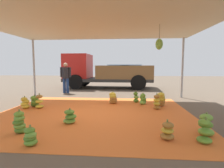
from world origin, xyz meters
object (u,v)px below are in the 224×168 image
banana_bunch_1 (157,103)px  banana_bunch_9 (19,123)px  banana_bunch_4 (167,131)px  banana_bunch_13 (39,102)px  banana_bunch_2 (25,103)px  banana_bunch_7 (30,137)px  banana_bunch_5 (206,125)px  worker_0 (66,75)px  banana_bunch_10 (136,98)px  banana_bunch_11 (70,117)px  cargo_truck_main (104,72)px  banana_bunch_8 (161,100)px  banana_bunch_12 (35,101)px  banana_bunch_6 (113,98)px  banana_bunch_0 (143,99)px  banana_bunch_3 (205,132)px

banana_bunch_1 → banana_bunch_9: (-3.56, -2.58, -0.00)m
banana_bunch_4 → banana_bunch_13: (-4.09, 2.49, 0.05)m
banana_bunch_2 → banana_bunch_7: (1.82, -2.89, -0.03)m
banana_bunch_4 → banana_bunch_5: size_ratio=0.81×
banana_bunch_9 → worker_0: worker_0 is taller
banana_bunch_2 → worker_0: bearing=87.0°
banana_bunch_10 → banana_bunch_13: bearing=-160.0°
banana_bunch_7 → banana_bunch_9: 0.84m
banana_bunch_11 → worker_0: (-1.97, 5.38, 0.84)m
cargo_truck_main → banana_bunch_2: bearing=-107.7°
banana_bunch_4 → banana_bunch_5: banana_bunch_5 is taller
banana_bunch_13 → banana_bunch_8: bearing=8.0°
banana_bunch_12 → cargo_truck_main: (1.89, 6.22, 0.96)m
banana_bunch_2 → banana_bunch_12: banana_bunch_2 is taller
banana_bunch_1 → cargo_truck_main: (-2.71, 6.26, 0.92)m
banana_bunch_1 → banana_bunch_6: 1.83m
banana_bunch_0 → banana_bunch_2: size_ratio=1.04×
banana_bunch_1 → worker_0: bearing=141.9°
banana_bunch_3 → banana_bunch_10: size_ratio=1.10×
banana_bunch_0 → banana_bunch_7: size_ratio=1.19×
banana_bunch_6 → banana_bunch_10: 1.02m
banana_bunch_0 → banana_bunch_2: (-4.38, -1.06, -0.01)m
banana_bunch_0 → banana_bunch_4: bearing=-86.7°
banana_bunch_0 → banana_bunch_10: banana_bunch_10 is taller
banana_bunch_0 → banana_bunch_10: 0.46m
banana_bunch_10 → banana_bunch_13: banana_bunch_13 is taller
banana_bunch_9 → banana_bunch_4: bearing=-1.4°
banana_bunch_8 → banana_bunch_1: bearing=-117.1°
banana_bunch_11 → worker_0: 5.79m
banana_bunch_5 → banana_bunch_10: bearing=111.1°
banana_bunch_7 → worker_0: bearing=103.5°
banana_bunch_5 → banana_bunch_10: size_ratio=1.07×
banana_bunch_6 → banana_bunch_9: 3.90m
banana_bunch_3 → banana_bunch_13: banana_bunch_13 is taller
banana_bunch_4 → worker_0: 7.68m
banana_bunch_5 → banana_bunch_8: (-0.44, 2.85, 0.03)m
banana_bunch_4 → banana_bunch_0: bearing=93.3°
banana_bunch_0 → banana_bunch_12: banana_bunch_0 is taller
banana_bunch_6 → banana_bunch_10: banana_bunch_6 is taller
banana_bunch_1 → banana_bunch_11: 3.18m
banana_bunch_8 → cargo_truck_main: 6.55m
banana_bunch_2 → banana_bunch_8: 5.09m
banana_bunch_4 → cargo_truck_main: (-2.49, 8.92, 0.99)m
banana_bunch_1 → banana_bunch_10: size_ratio=1.17×
banana_bunch_7 → banana_bunch_12: banana_bunch_12 is taller
banana_bunch_4 → banana_bunch_11: size_ratio=1.00×
banana_bunch_12 → banana_bunch_10: bearing=16.0°
banana_bunch_3 → banana_bunch_13: size_ratio=0.99×
banana_bunch_8 → banana_bunch_11: banana_bunch_8 is taller
banana_bunch_0 → cargo_truck_main: (-2.29, 5.48, 0.95)m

